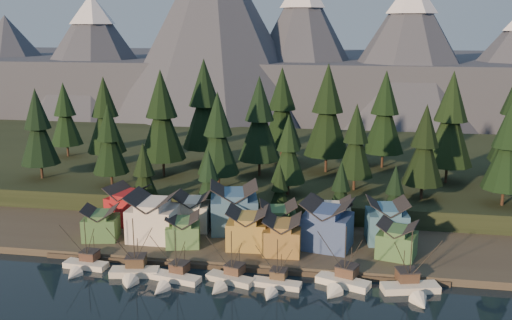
% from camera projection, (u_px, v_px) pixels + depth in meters
% --- Properties ---
extents(ground, '(500.00, 500.00, 0.00)m').
position_uv_depth(ground, '(220.00, 307.00, 96.94)').
color(ground, black).
rests_on(ground, ground).
extents(shore_strip, '(400.00, 50.00, 1.50)m').
position_uv_depth(shore_strip, '(259.00, 224.00, 135.11)').
color(shore_strip, '#3E372D').
rests_on(shore_strip, ground).
extents(hillside, '(420.00, 100.00, 6.00)m').
position_uv_depth(hillside, '(284.00, 165.00, 182.52)').
color(hillside, black).
rests_on(hillside, ground).
extents(dock, '(80.00, 4.00, 1.00)m').
position_uv_depth(dock, '(239.00, 265.00, 112.64)').
color(dock, '#463D32').
rests_on(dock, ground).
extents(mountain_ridge, '(560.00, 190.00, 90.00)m').
position_uv_depth(mountain_ridge, '(306.00, 66.00, 296.34)').
color(mountain_ridge, '#4C5162').
rests_on(mountain_ridge, ground).
extents(boat_0, '(9.15, 9.82, 11.05)m').
position_uv_depth(boat_0, '(83.00, 259.00, 111.40)').
color(boat_0, silver).
rests_on(boat_0, ground).
extents(boat_1, '(9.86, 10.54, 12.55)m').
position_uv_depth(boat_1, '(133.00, 265.00, 107.80)').
color(boat_1, beige).
rests_on(boat_1, ground).
extents(boat_2, '(10.63, 11.21, 10.86)m').
position_uv_depth(boat_2, '(171.00, 273.00, 105.72)').
color(boat_2, silver).
rests_on(boat_2, ground).
extents(boat_3, '(9.89, 10.35, 10.98)m').
position_uv_depth(boat_3, '(227.00, 274.00, 105.16)').
color(boat_3, beige).
rests_on(boat_3, ground).
extents(boat_4, '(9.64, 10.31, 9.99)m').
position_uv_depth(boat_4, '(275.00, 280.00, 103.31)').
color(boat_4, silver).
rests_on(boat_4, ground).
extents(boat_5, '(10.64, 11.25, 12.54)m').
position_uv_depth(boat_5, '(341.00, 275.00, 103.67)').
color(boat_5, white).
rests_on(boat_5, ground).
extents(boat_6, '(11.05, 11.61, 12.57)m').
position_uv_depth(boat_6, '(413.00, 282.00, 101.16)').
color(boat_6, white).
rests_on(boat_6, ground).
extents(house_front_0, '(8.36, 8.05, 7.17)m').
position_uv_depth(house_front_0, '(101.00, 222.00, 123.13)').
color(house_front_0, '#406E3B').
rests_on(house_front_0, shore_strip).
extents(house_front_1, '(9.92, 9.53, 10.25)m').
position_uv_depth(house_front_1, '(153.00, 215.00, 122.74)').
color(house_front_1, silver).
rests_on(house_front_1, shore_strip).
extents(house_front_2, '(8.34, 8.38, 6.76)m').
position_uv_depth(house_front_2, '(183.00, 229.00, 119.76)').
color(house_front_2, '#528447').
rests_on(house_front_2, shore_strip).
extents(house_front_3, '(8.58, 8.22, 8.33)m').
position_uv_depth(house_front_3, '(248.00, 227.00, 118.42)').
color(house_front_3, olive).
rests_on(house_front_3, shore_strip).
extents(house_front_4, '(7.76, 8.33, 7.66)m').
position_uv_depth(house_front_4, '(282.00, 234.00, 115.69)').
color(house_front_4, olive).
rests_on(house_front_4, shore_strip).
extents(house_front_5, '(11.28, 10.60, 10.16)m').
position_uv_depth(house_front_5, '(327.00, 223.00, 118.00)').
color(house_front_5, '#374E82').
rests_on(house_front_5, shore_strip).
extents(house_front_6, '(8.83, 8.54, 7.30)m').
position_uv_depth(house_front_6, '(397.00, 239.00, 113.46)').
color(house_front_6, '#406D3B').
rests_on(house_front_6, shore_strip).
extents(house_back_0, '(10.00, 9.76, 9.01)m').
position_uv_depth(house_back_0, '(128.00, 204.00, 132.54)').
color(house_back_0, maroon).
rests_on(house_back_0, shore_strip).
extents(house_back_1, '(8.08, 8.16, 8.32)m').
position_uv_depth(house_back_1, '(193.00, 210.00, 128.97)').
color(house_back_1, beige).
rests_on(house_back_1, shore_strip).
extents(house_back_2, '(12.22, 11.59, 10.96)m').
position_uv_depth(house_back_2, '(234.00, 206.00, 127.52)').
color(house_back_2, '#3A6389').
rests_on(house_back_2, shore_strip).
extents(house_back_3, '(9.09, 8.41, 7.99)m').
position_uv_depth(house_back_3, '(278.00, 219.00, 123.86)').
color(house_back_3, '#3A6C3E').
rests_on(house_back_3, shore_strip).
extents(house_back_4, '(8.80, 8.50, 8.97)m').
position_uv_depth(house_back_4, '(332.00, 218.00, 123.13)').
color(house_back_4, silver).
rests_on(house_back_4, shore_strip).
extents(house_back_5, '(9.20, 9.29, 9.31)m').
position_uv_depth(house_back_5, '(387.00, 220.00, 121.26)').
color(house_back_5, teal).
rests_on(house_back_5, shore_strip).
extents(tree_hill_0, '(10.56, 10.56, 24.61)m').
position_uv_depth(tree_hill_0, '(38.00, 130.00, 152.57)').
color(tree_hill_0, '#332319').
rests_on(tree_hill_0, hillside).
extents(tree_hill_1, '(11.38, 11.38, 26.52)m').
position_uv_depth(tree_hill_1, '(105.00, 118.00, 165.67)').
color(tree_hill_1, '#332319').
rests_on(tree_hill_1, hillside).
extents(tree_hill_2, '(9.26, 9.26, 21.57)m').
position_uv_depth(tree_hill_2, '(110.00, 141.00, 145.47)').
color(tree_hill_2, '#332319').
rests_on(tree_hill_2, hillside).
extents(tree_hill_3, '(12.61, 12.61, 29.38)m').
position_uv_depth(tree_hill_3, '(162.00, 119.00, 154.32)').
color(tree_hill_3, '#332319').
rests_on(tree_hill_3, hillside).
extents(tree_hill_4, '(13.50, 13.50, 31.46)m').
position_uv_depth(tree_hill_4, '(205.00, 107.00, 167.11)').
color(tree_hill_4, '#332319').
rests_on(tree_hill_4, hillside).
extents(tree_hill_5, '(10.69, 10.69, 24.91)m').
position_uv_depth(tree_hill_5, '(218.00, 137.00, 142.32)').
color(tree_hill_5, '#332319').
rests_on(tree_hill_5, hillside).
extents(tree_hill_6, '(11.85, 11.85, 27.61)m').
position_uv_depth(tree_hill_6, '(259.00, 122.00, 155.03)').
color(tree_hill_6, '#332319').
rests_on(tree_hill_6, hillside).
extents(tree_hill_7, '(8.63, 8.63, 20.10)m').
position_uv_depth(tree_hill_7, '(288.00, 151.00, 138.03)').
color(tree_hill_7, '#332319').
rests_on(tree_hill_7, hillside).
extents(tree_hill_8, '(13.19, 13.19, 30.73)m').
position_uv_depth(tree_hill_8, '(327.00, 113.00, 158.36)').
color(tree_hill_8, '#332319').
rests_on(tree_hill_8, hillside).
extents(tree_hill_9, '(9.47, 9.47, 22.06)m').
position_uv_depth(tree_hill_9, '(356.00, 143.00, 141.84)').
color(tree_hill_9, '#332319').
rests_on(tree_hill_9, hillside).
extents(tree_hill_10, '(12.19, 12.19, 28.40)m').
position_uv_depth(tree_hill_10, '(385.00, 115.00, 163.67)').
color(tree_hill_10, '#332319').
rests_on(tree_hill_10, hillside).
extents(tree_hill_11, '(9.86, 9.86, 22.97)m').
position_uv_depth(tree_hill_11, '(424.00, 148.00, 134.27)').
color(tree_hill_11, '#332319').
rests_on(tree_hill_11, hillside).
extents(tree_hill_12, '(12.68, 12.68, 29.54)m').
position_uv_depth(tree_hill_12, '(450.00, 123.00, 147.45)').
color(tree_hill_12, '#332319').
rests_on(tree_hill_12, hillside).
extents(tree_hill_13, '(10.53, 10.53, 24.52)m').
position_uv_depth(tree_hill_13, '(508.00, 149.00, 129.17)').
color(tree_hill_13, '#332319').
rests_on(tree_hill_13, hillside).
extents(tree_hill_15, '(12.35, 12.35, 28.77)m').
position_uv_depth(tree_hill_15, '(282.00, 111.00, 170.51)').
color(tree_hill_15, '#332319').
rests_on(tree_hill_15, hillside).
extents(tree_hill_16, '(10.10, 10.10, 23.52)m').
position_uv_depth(tree_hill_16, '(65.00, 116.00, 178.62)').
color(tree_hill_16, '#332319').
rests_on(tree_hill_16, hillside).
extents(tree_shore_0, '(7.73, 7.73, 18.02)m').
position_uv_depth(tree_shore_0, '(144.00, 176.00, 137.30)').
color(tree_shore_0, '#332319').
rests_on(tree_shore_0, shore_strip).
extents(tree_shore_1, '(7.30, 7.30, 16.99)m').
position_uv_depth(tree_shore_1, '(209.00, 181.00, 134.78)').
color(tree_shore_1, '#332319').
rests_on(tree_shore_1, shore_strip).
extents(tree_shore_2, '(6.04, 6.04, 14.08)m').
position_uv_depth(tree_shore_2, '(280.00, 191.00, 132.33)').
color(tree_shore_2, '#332319').
rests_on(tree_shore_2, shore_strip).
extents(tree_shore_3, '(6.64, 6.64, 15.47)m').
position_uv_depth(tree_shore_3, '(341.00, 191.00, 129.83)').
color(tree_shore_3, '#332319').
rests_on(tree_shore_3, shore_strip).
extents(tree_shore_4, '(6.48, 6.48, 15.09)m').
position_uv_depth(tree_shore_4, '(395.00, 194.00, 127.89)').
color(tree_shore_4, '#332319').
rests_on(tree_shore_4, shore_strip).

